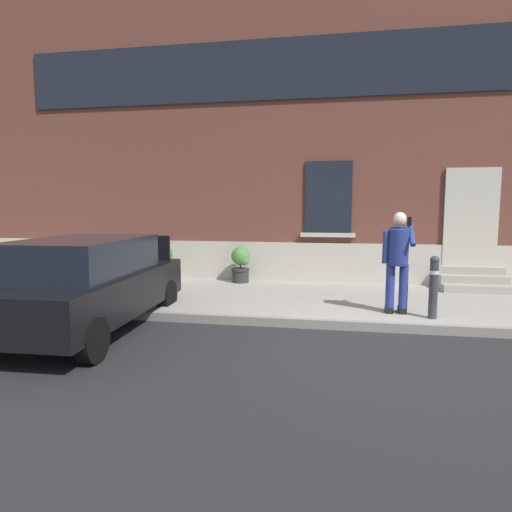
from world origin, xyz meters
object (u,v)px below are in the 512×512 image
object	(u,v)px
hatchback_car_black	(88,282)
planter_charcoal	(241,264)
person_on_phone	(398,256)
planter_cream	(164,262)
bollard_near_person	(434,285)

from	to	relation	value
hatchback_car_black	planter_charcoal	world-z (taller)	hatchback_car_black
person_on_phone	planter_cream	xyz separation A→B (m)	(-5.23, 2.53, -0.55)
person_on_phone	hatchback_car_black	bearing A→B (deg)	-170.77
hatchback_car_black	person_on_phone	distance (m)	5.14
planter_cream	planter_charcoal	size ratio (longest dim) A/B	1.00
hatchback_car_black	planter_cream	distance (m)	3.96
hatchback_car_black	bollard_near_person	size ratio (longest dim) A/B	3.94
person_on_phone	planter_charcoal	bearing A→B (deg)	135.20
bollard_near_person	planter_cream	size ratio (longest dim) A/B	1.22
planter_cream	planter_charcoal	world-z (taller)	same
bollard_near_person	person_on_phone	xyz separation A→B (m)	(-0.55, 0.23, 0.44)
person_on_phone	planter_cream	size ratio (longest dim) A/B	2.03
person_on_phone	planter_charcoal	world-z (taller)	person_on_phone
bollard_near_person	planter_cream	distance (m)	6.40
planter_cream	hatchback_car_black	bearing A→B (deg)	-85.60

